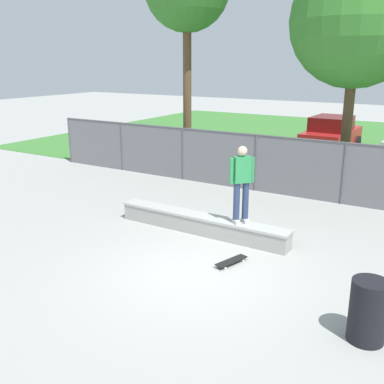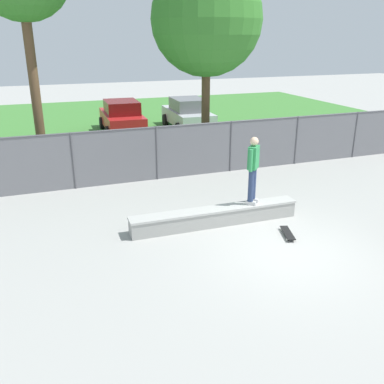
% 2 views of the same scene
% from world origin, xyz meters
% --- Properties ---
extents(ground_plane, '(80.00, 80.00, 0.00)m').
position_xyz_m(ground_plane, '(0.00, 0.00, 0.00)').
color(ground_plane, '#9E9E99').
extents(grass_strip, '(31.54, 20.00, 0.02)m').
position_xyz_m(grass_strip, '(0.00, 16.46, 0.01)').
color(grass_strip, '#3D7A33').
rests_on(grass_strip, ground).
extents(concrete_ledge, '(4.60, 0.55, 0.47)m').
position_xyz_m(concrete_ledge, '(-1.00, 1.95, 0.24)').
color(concrete_ledge, '#999993').
rests_on(concrete_ledge, ground).
extents(skateboarder, '(0.45, 0.46, 1.82)m').
position_xyz_m(skateboarder, '(0.06, 1.96, 1.48)').
color(skateboarder, beige).
rests_on(skateboarder, concrete_ledge).
extents(skateboard, '(0.43, 0.82, 0.09)m').
position_xyz_m(skateboard, '(0.45, 0.72, 0.07)').
color(skateboard, black).
rests_on(skateboard, ground).
extents(chainlink_fence, '(19.61, 0.07, 1.87)m').
position_xyz_m(chainlink_fence, '(0.00, 6.16, 1.01)').
color(chainlink_fence, '#4C4C51').
rests_on(chainlink_fence, ground).
extents(tree_near_right, '(4.02, 4.02, 7.29)m').
position_xyz_m(tree_near_right, '(1.03, 7.73, 5.26)').
color(tree_near_right, brown).
rests_on(tree_near_right, ground).
extents(car_red, '(2.13, 4.26, 1.66)m').
position_xyz_m(car_red, '(-1.02, 14.15, 0.84)').
color(car_red, '#B21E1E').
rests_on(car_red, ground).
extents(trash_bin, '(0.56, 0.56, 0.99)m').
position_xyz_m(trash_bin, '(3.39, -0.63, 0.50)').
color(trash_bin, black).
rests_on(trash_bin, ground).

